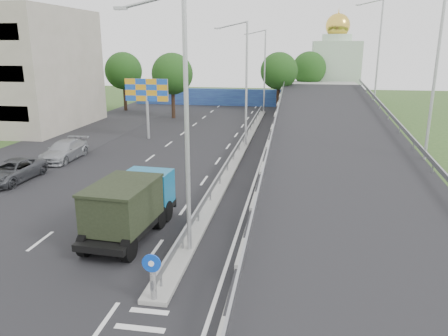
% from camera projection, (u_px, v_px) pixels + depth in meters
% --- Properties ---
extents(road_surface, '(26.00, 90.00, 0.04)m').
position_uv_depth(road_surface, '(191.00, 164.00, 32.07)').
color(road_surface, black).
rests_on(road_surface, ground).
extents(parking_strip, '(8.00, 90.00, 0.05)m').
position_uv_depth(parking_strip, '(30.00, 157.00, 34.12)').
color(parking_strip, black).
rests_on(parking_strip, ground).
extents(median, '(1.00, 44.00, 0.20)m').
position_uv_depth(median, '(239.00, 151.00, 35.37)').
color(median, gray).
rests_on(median, ground).
extents(overpass_ramp, '(10.00, 50.00, 3.50)m').
position_uv_depth(overpass_ramp, '(335.00, 134.00, 33.74)').
color(overpass_ramp, gray).
rests_on(overpass_ramp, ground).
extents(median_guardrail, '(0.09, 44.00, 0.71)m').
position_uv_depth(median_guardrail, '(239.00, 144.00, 35.19)').
color(median_guardrail, gray).
rests_on(median_guardrail, median).
extents(sign_bollard, '(0.64, 0.23, 1.67)m').
position_uv_depth(sign_bollard, '(153.00, 277.00, 14.39)').
color(sign_bollard, black).
rests_on(sign_bollard, median).
extents(lamp_post_near, '(2.74, 0.18, 10.08)m').
position_uv_depth(lamp_post_near, '(182.00, 115.00, 16.71)').
color(lamp_post_near, '#B2B5B7').
rests_on(lamp_post_near, median).
extents(lamp_post_mid, '(2.74, 0.18, 10.08)m').
position_uv_depth(lamp_post_mid, '(244.00, 78.00, 35.70)').
color(lamp_post_mid, '#B2B5B7').
rests_on(lamp_post_mid, median).
extents(lamp_post_far, '(2.74, 0.18, 10.08)m').
position_uv_depth(lamp_post_far, '(263.00, 67.00, 54.69)').
color(lamp_post_far, '#B2B5B7').
rests_on(lamp_post_far, median).
extents(blue_wall, '(30.00, 0.50, 2.40)m').
position_uv_depth(blue_wall, '(237.00, 98.00, 62.29)').
color(blue_wall, navy).
rests_on(blue_wall, ground).
extents(church, '(7.00, 7.00, 13.80)m').
position_uv_depth(church, '(335.00, 66.00, 66.56)').
color(church, '#B2CCAD').
rests_on(church, ground).
extents(billboard, '(4.00, 0.24, 5.50)m').
position_uv_depth(billboard, '(147.00, 94.00, 39.48)').
color(billboard, '#B2B5B7').
rests_on(billboard, ground).
extents(tree_left_mid, '(4.80, 4.80, 7.60)m').
position_uv_depth(tree_left_mid, '(172.00, 74.00, 50.76)').
color(tree_left_mid, black).
rests_on(tree_left_mid, ground).
extents(tree_median_far, '(4.80, 4.80, 7.60)m').
position_uv_depth(tree_median_far, '(279.00, 71.00, 56.46)').
color(tree_median_far, black).
rests_on(tree_median_far, ground).
extents(tree_left_far, '(4.80, 4.80, 7.60)m').
position_uv_depth(tree_left_far, '(123.00, 71.00, 56.77)').
color(tree_left_far, black).
rests_on(tree_left_far, ground).
extents(tree_ramp_far, '(4.80, 4.80, 7.60)m').
position_uv_depth(tree_ramp_far, '(309.00, 69.00, 62.48)').
color(tree_ramp_far, black).
rests_on(tree_ramp_far, ground).
extents(dump_truck, '(2.68, 6.25, 2.69)m').
position_uv_depth(dump_truck, '(131.00, 204.00, 19.67)').
color(dump_truck, black).
rests_on(dump_truck, ground).
extents(parked_car_c, '(2.46, 4.99, 1.36)m').
position_uv_depth(parked_car_c, '(12.00, 171.00, 27.69)').
color(parked_car_c, '#393B3F').
rests_on(parked_car_c, ground).
extents(parked_car_d, '(2.08, 5.00, 1.45)m').
position_uv_depth(parked_car_d, '(64.00, 151.00, 32.97)').
color(parked_car_d, '#979A9F').
rests_on(parked_car_d, ground).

